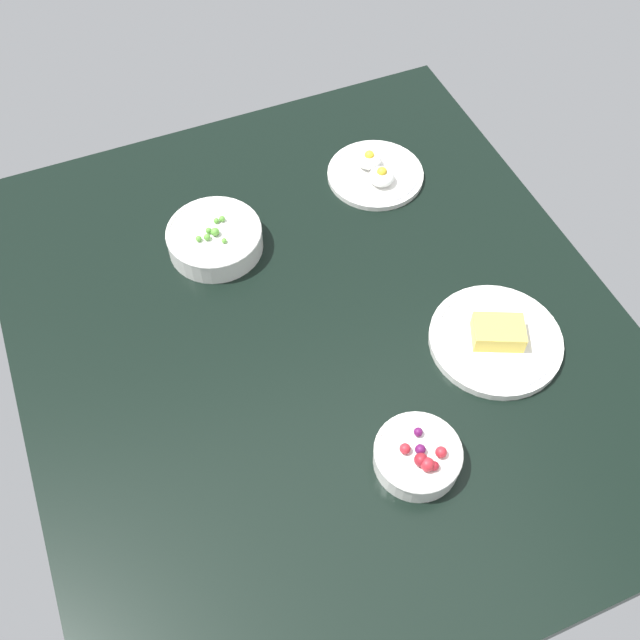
# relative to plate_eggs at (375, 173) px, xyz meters

# --- Properties ---
(dining_table) EXTENTS (1.18, 1.03, 0.04)m
(dining_table) POSITION_rel_plate_eggs_xyz_m (0.30, -0.25, -0.03)
(dining_table) COLOR black
(dining_table) RESTS_ON ground
(plate_eggs) EXTENTS (0.20, 0.20, 0.05)m
(plate_eggs) POSITION_rel_plate_eggs_xyz_m (0.00, 0.00, 0.00)
(plate_eggs) COLOR white
(plate_eggs) RESTS_ON dining_table
(bowl_peas) EXTENTS (0.18, 0.18, 0.06)m
(bowl_peas) POSITION_rel_plate_eggs_xyz_m (0.06, -0.36, 0.01)
(bowl_peas) COLOR white
(bowl_peas) RESTS_ON dining_table
(bowl_berries) EXTENTS (0.14, 0.14, 0.06)m
(bowl_berries) POSITION_rel_plate_eggs_xyz_m (0.59, -0.21, 0.01)
(bowl_berries) COLOR white
(bowl_berries) RESTS_ON dining_table
(plate_cheese) EXTENTS (0.23, 0.23, 0.05)m
(plate_cheese) POSITION_rel_plate_eggs_xyz_m (0.45, 0.02, 0.00)
(plate_cheese) COLOR white
(plate_cheese) RESTS_ON dining_table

